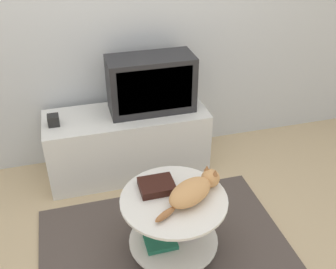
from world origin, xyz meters
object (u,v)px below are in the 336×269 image
(speaker, at_px, (53,120))
(dvd_box, at_px, (157,186))
(cat, at_px, (194,190))
(tv, at_px, (151,84))

(speaker, bearing_deg, dvd_box, -54.78)
(speaker, distance_m, cat, 1.25)
(tv, relative_size, dvd_box, 3.09)
(speaker, xyz_separation_m, dvd_box, (0.59, -0.84, -0.10))
(tv, height_order, cat, tv)
(dvd_box, bearing_deg, tv, 78.54)
(tv, height_order, dvd_box, tv)
(tv, xyz_separation_m, dvd_box, (-0.18, -0.89, -0.28))
(speaker, bearing_deg, cat, -51.11)
(tv, distance_m, cat, 1.05)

